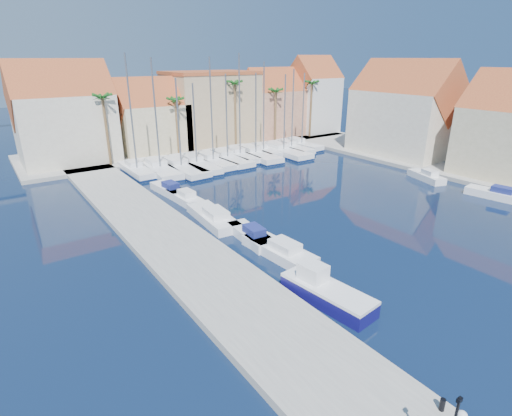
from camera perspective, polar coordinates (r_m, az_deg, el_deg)
The scene contains 36 objects.
ground at distance 27.47m, azimuth 20.13°, elevation -11.63°, with size 260.00×260.00×0.00m, color black.
quay_west at distance 31.43m, azimuth -10.77°, elevation -5.84°, with size 6.00×77.00×0.50m, color gray.
shore_north at distance 68.91m, azimuth -8.43°, elevation 8.93°, with size 54.00×16.00×0.50m, color gray.
shore_east at distance 60.41m, azimuth 26.60°, elevation 5.27°, with size 12.00×60.00×0.50m, color gray.
bollard at distance 19.78m, azimuth 25.06°, elevation -24.10°, with size 0.23×0.23×0.57m, color black.
fishing_boat at distance 25.31m, azimuth 9.86°, elevation -11.62°, with size 2.71×6.26×2.12m.
motorboat_west_0 at distance 30.32m, azimuth 3.40°, elevation -5.97°, with size 2.57×6.68×1.40m.
motorboat_west_1 at distance 32.73m, azimuth -0.67°, elevation -3.83°, with size 2.14×5.53×1.40m.
motorboat_west_2 at distance 36.57m, azimuth -6.12°, elevation -1.23°, with size 2.87×7.39×1.40m.
motorboat_west_3 at distance 41.98m, azimuth -10.15°, elevation 1.49°, with size 1.96×5.53×1.40m.
motorboat_west_4 at distance 45.03m, azimuth -12.35°, elevation 2.67°, with size 2.20×5.66×1.40m.
motorboat_east_0 at distance 49.57m, azimuth 31.13°, elevation 1.75°, with size 2.69×5.99×1.40m.
motorboat_east_1 at distance 53.13m, azimuth 23.20°, elevation 4.21°, with size 3.18×5.46×1.40m.
sailboat_0 at distance 53.57m, azimuth -16.77°, elevation 5.31°, with size 2.31×8.56×14.61m.
sailboat_1 at distance 53.57m, azimuth -13.70°, elevation 5.53°, with size 3.77×11.29×14.13m.
sailboat_2 at distance 53.70m, azimuth -10.94°, elevation 5.75°, with size 3.70×11.85×11.77m.
sailboat_3 at distance 55.01m, azimuth -8.73°, elevation 6.24°, with size 3.61×11.50×11.08m.
sailboat_4 at distance 56.19m, azimuth -6.43°, elevation 6.70°, with size 3.05×10.42×14.20m.
sailboat_5 at distance 57.55m, azimuth -4.41°, elevation 7.08°, with size 3.10×11.06×12.08m.
sailboat_6 at distance 59.34m, azimuth -2.51°, elevation 7.60°, with size 3.17×9.55×14.64m.
sailboat_7 at distance 60.14m, azimuth -0.37°, elevation 7.73°, with size 3.77×11.88×12.11m.
sailboat_8 at distance 62.02m, azimuth 0.84°, elevation 8.20°, with size 2.60×8.34×13.53m.
sailboat_9 at distance 62.41m, azimuth 3.58°, elevation 8.17°, with size 3.26×11.89×11.82m.
sailboat_10 at distance 64.57m, azimuth 4.77°, elevation 8.59°, with size 2.57×9.60×12.50m.
sailboat_11 at distance 66.99m, azimuth 6.22°, elevation 8.99°, with size 2.99×8.96×11.85m.
building_0 at distance 60.78m, azimuth -25.70°, elevation 11.59°, with size 12.30×9.00×13.50m.
building_1 at distance 64.02m, azimuth -14.79°, elevation 12.17°, with size 10.30×8.00×11.00m.
building_2 at distance 69.33m, azimuth -6.42°, elevation 14.12°, with size 14.20×10.20×11.50m.
building_3 at distance 75.02m, azimuth 2.28°, elevation 14.42°, with size 10.30×8.00×12.00m.
building_4 at distance 79.90m, azimuth 8.10°, elevation 15.43°, with size 8.30×8.00×14.00m.
building_6 at distance 63.95m, azimuth 20.44°, elevation 12.68°, with size 9.00×14.30×13.50m.
palm_0 at distance 56.46m, azimuth -21.08°, elevation 14.31°, with size 2.60×2.60×10.15m.
palm_1 at distance 59.82m, azimuth -11.44°, elevation 14.62°, with size 2.60×2.60×9.15m.
palm_2 at distance 64.33m, azimuth -3.05°, elevation 17.08°, with size 2.60×2.60×11.15m.
palm_3 at distance 68.99m, azimuth 2.85°, elevation 16.15°, with size 2.60×2.60×9.65m.
palm_4 at distance 74.07m, azimuth 8.00°, elevation 17.03°, with size 2.60×2.60×10.65m.
Camera 1 is at (-19.98, -12.47, 14.14)m, focal length 28.00 mm.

